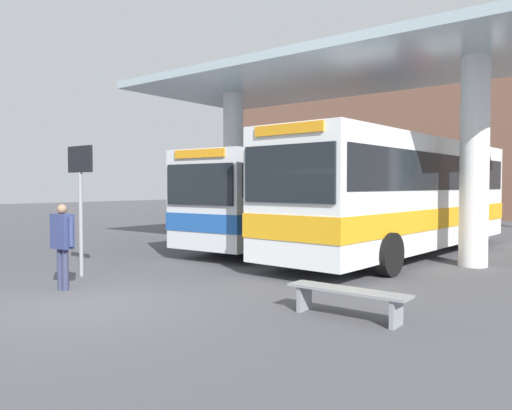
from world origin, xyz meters
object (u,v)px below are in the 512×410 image
(transit_bus_center_bay, at_px, (402,192))
(info_sign_platform, at_px, (80,184))
(waiting_bench_near_pillar, at_px, (347,296))
(pedestrian_waiting, at_px, (62,238))
(transit_bus_left_bay, at_px, (306,196))
(parked_car_street, at_px, (391,203))

(transit_bus_center_bay, relative_size, info_sign_platform, 3.83)
(waiting_bench_near_pillar, height_order, pedestrian_waiting, pedestrian_waiting)
(transit_bus_center_bay, xyz_separation_m, waiting_bench_near_pillar, (2.08, -7.36, -1.54))
(pedestrian_waiting, bearing_deg, transit_bus_left_bay, 87.06)
(waiting_bench_near_pillar, distance_m, info_sign_platform, 6.78)
(pedestrian_waiting, bearing_deg, waiting_bench_near_pillar, 10.29)
(transit_bus_center_bay, height_order, pedestrian_waiting, transit_bus_center_bay)
(info_sign_platform, distance_m, pedestrian_waiting, 1.89)
(waiting_bench_near_pillar, distance_m, pedestrian_waiting, 5.71)
(waiting_bench_near_pillar, height_order, info_sign_platform, info_sign_platform)
(info_sign_platform, xyz_separation_m, pedestrian_waiting, (1.08, -1.10, -1.08))
(parked_car_street, bearing_deg, transit_bus_center_bay, -61.30)
(pedestrian_waiting, bearing_deg, parked_car_street, 92.20)
(transit_bus_left_bay, bearing_deg, parked_car_street, -81.21)
(transit_bus_center_bay, bearing_deg, pedestrian_waiting, 71.97)
(transit_bus_left_bay, distance_m, info_sign_platform, 8.67)
(transit_bus_left_bay, distance_m, transit_bus_center_bay, 3.97)
(transit_bus_center_bay, relative_size, waiting_bench_near_pillar, 5.74)
(info_sign_platform, height_order, parked_car_street, info_sign_platform)
(info_sign_platform, bearing_deg, transit_bus_left_bay, 86.27)
(parked_car_street, bearing_deg, transit_bus_left_bay, -73.86)
(transit_bus_center_bay, bearing_deg, transit_bus_left_bay, -8.89)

